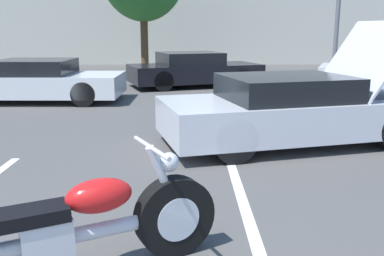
{
  "coord_description": "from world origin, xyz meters",
  "views": [
    {
      "loc": [
        1.47,
        -1.5,
        1.85
      ],
      "look_at": [
        1.51,
        3.07,
        0.8
      ],
      "focal_mm": 40.0,
      "sensor_mm": 36.0,
      "label": 1
    }
  ],
  "objects": [
    {
      "name": "parking_stripe_back",
      "position": [
        2.07,
        2.11,
        0.0
      ],
      "size": [
        0.12,
        4.88,
        0.01
      ],
      "primitive_type": "cube",
      "color": "white",
      "rests_on": "ground"
    },
    {
      "name": "parked_car_mid_right_row",
      "position": [
        1.66,
        12.78,
        0.54
      ],
      "size": [
        4.64,
        3.15,
        1.12
      ],
      "rotation": [
        0.0,
        0.0,
        0.33
      ],
      "color": "black",
      "rests_on": "ground"
    },
    {
      "name": "parked_car_mid_left_row",
      "position": [
        -2.39,
        9.76,
        0.53
      ],
      "size": [
        4.14,
        1.94,
        1.09
      ],
      "rotation": [
        0.0,
        0.0,
        -0.01
      ],
      "color": "white",
      "rests_on": "ground"
    },
    {
      "name": "show_car_hood_open",
      "position": [
        3.24,
        5.42,
        0.57
      ],
      "size": [
        4.63,
        2.8,
        2.0
      ],
      "rotation": [
        0.0,
        0.0,
        0.25
      ],
      "color": "silver",
      "rests_on": "ground"
    },
    {
      "name": "motorcycle",
      "position": [
        0.56,
        1.41,
        0.41
      ],
      "size": [
        2.27,
        1.25,
        0.98
      ],
      "rotation": [
        0.0,
        0.0,
        0.46
      ],
      "color": "black",
      "rests_on": "ground"
    },
    {
      "name": "far_building",
      "position": [
        0.0,
        23.78,
        2.34
      ],
      "size": [
        32.0,
        4.2,
        4.4
      ],
      "color": "beige",
      "rests_on": "ground"
    }
  ]
}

